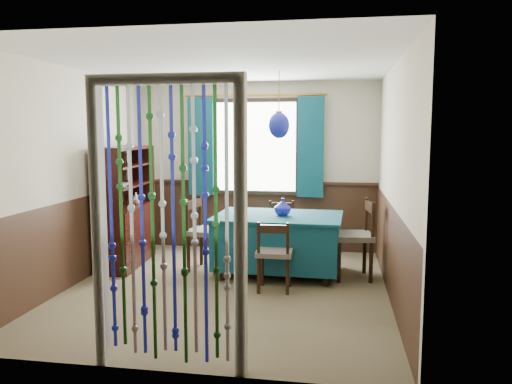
% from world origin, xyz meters
% --- Properties ---
extents(floor, '(4.00, 4.00, 0.00)m').
position_xyz_m(floor, '(0.00, 0.00, 0.00)').
color(floor, brown).
rests_on(floor, ground).
extents(ceiling, '(4.00, 4.00, 0.00)m').
position_xyz_m(ceiling, '(0.00, 0.00, 2.50)').
color(ceiling, silver).
rests_on(ceiling, ground).
extents(wall_back, '(3.60, 0.00, 3.60)m').
position_xyz_m(wall_back, '(0.00, 2.00, 1.25)').
color(wall_back, beige).
rests_on(wall_back, ground).
extents(wall_front, '(3.60, 0.00, 3.60)m').
position_xyz_m(wall_front, '(0.00, -2.00, 1.25)').
color(wall_front, beige).
rests_on(wall_front, ground).
extents(wall_left, '(0.00, 4.00, 4.00)m').
position_xyz_m(wall_left, '(-1.80, 0.00, 1.25)').
color(wall_left, beige).
rests_on(wall_left, ground).
extents(wall_right, '(0.00, 4.00, 4.00)m').
position_xyz_m(wall_right, '(1.80, 0.00, 1.25)').
color(wall_right, beige).
rests_on(wall_right, ground).
extents(wainscot_back, '(3.60, 0.00, 3.60)m').
position_xyz_m(wainscot_back, '(0.00, 1.99, 0.50)').
color(wainscot_back, '#372115').
rests_on(wainscot_back, ground).
extents(wainscot_front, '(3.60, 0.00, 3.60)m').
position_xyz_m(wainscot_front, '(0.00, -1.99, 0.50)').
color(wainscot_front, '#372115').
rests_on(wainscot_front, ground).
extents(wainscot_left, '(0.00, 4.00, 4.00)m').
position_xyz_m(wainscot_left, '(-1.79, 0.00, 0.50)').
color(wainscot_left, '#372115').
rests_on(wainscot_left, ground).
extents(wainscot_right, '(0.00, 4.00, 4.00)m').
position_xyz_m(wainscot_right, '(1.79, 0.00, 0.50)').
color(wainscot_right, '#372115').
rests_on(wainscot_right, ground).
extents(window, '(1.32, 0.12, 1.42)m').
position_xyz_m(window, '(0.00, 1.95, 1.55)').
color(window, black).
rests_on(window, wall_back).
extents(doorway, '(1.16, 0.12, 2.18)m').
position_xyz_m(doorway, '(0.00, -1.94, 1.05)').
color(doorway, silver).
rests_on(doorway, ground).
extents(dining_table, '(1.59, 1.13, 0.75)m').
position_xyz_m(dining_table, '(0.50, 0.69, 0.43)').
color(dining_table, '#0F3F4E').
rests_on(dining_table, floor).
extents(chair_near, '(0.41, 0.39, 0.80)m').
position_xyz_m(chair_near, '(0.53, 0.01, 0.43)').
color(chair_near, black).
rests_on(chair_near, floor).
extents(chair_far, '(0.45, 0.44, 0.81)m').
position_xyz_m(chair_far, '(0.46, 1.42, 0.43)').
color(chair_far, black).
rests_on(chair_far, floor).
extents(chair_left, '(0.51, 0.53, 0.93)m').
position_xyz_m(chair_left, '(-0.45, 0.74, 0.50)').
color(chair_left, black).
rests_on(chair_left, floor).
extents(chair_right, '(0.52, 0.53, 0.96)m').
position_xyz_m(chair_right, '(1.44, 0.67, 0.51)').
color(chair_right, black).
rests_on(chair_right, floor).
extents(sideboard, '(0.50, 1.23, 1.58)m').
position_xyz_m(sideboard, '(-1.57, 0.81, 0.56)').
color(sideboard, black).
rests_on(sideboard, floor).
extents(pendant_lamp, '(0.26, 0.26, 0.81)m').
position_xyz_m(pendant_lamp, '(0.50, 0.69, 1.85)').
color(pendant_lamp, olive).
rests_on(pendant_lamp, ceiling).
extents(vase_table, '(0.21, 0.21, 0.19)m').
position_xyz_m(vase_table, '(0.55, 0.66, 0.84)').
color(vase_table, '#151E94').
rests_on(vase_table, dining_table).
extents(bowl_shelf, '(0.26, 0.26, 0.05)m').
position_xyz_m(bowl_shelf, '(-1.51, 0.59, 1.11)').
color(bowl_shelf, beige).
rests_on(bowl_shelf, sideboard).
extents(vase_sideboard, '(0.22, 0.22, 0.18)m').
position_xyz_m(vase_sideboard, '(-1.51, 1.03, 0.88)').
color(vase_sideboard, beige).
rests_on(vase_sideboard, sideboard).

